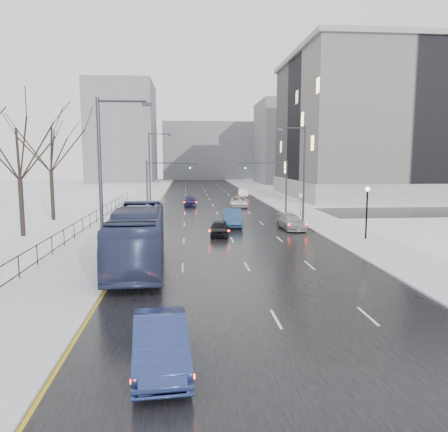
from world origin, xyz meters
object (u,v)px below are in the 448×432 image
object	(u,v)px
tree_park_e	(54,221)
sedan_right_far	(291,222)
sedan_center_near	(219,228)
sedan_center_far	(190,201)
lamppost_r_mid	(367,205)
sedan_right_near	(232,218)
streetlight_l_near	(105,179)
sedan_right_distant	(243,193)
streetlight_l_far	(151,167)
bus	(138,236)
streetlight_r_mid	(302,169)
no_uturn_sign	(301,198)
mast_signal_left	(156,181)
mast_signal_right	(278,180)
sedan_left_near	(160,343)
tree_park_d	(23,237)
sedan_right_cross	(239,202)

from	to	relation	value
tree_park_e	sedan_right_far	size ratio (longest dim) A/B	2.87
sedan_center_near	sedan_center_far	xyz separation A→B (m)	(-2.37, 24.20, 0.04)
lamppost_r_mid	sedan_right_far	distance (m)	8.01
sedan_right_near	streetlight_l_near	bearing A→B (deg)	-112.95
sedan_right_near	sedan_right_distant	bearing A→B (deg)	83.85
streetlight_l_far	bus	size ratio (longest dim) A/B	0.76
streetlight_r_mid	no_uturn_sign	bearing A→B (deg)	75.52
mast_signal_left	sedan_right_far	distance (m)	18.39
streetlight_r_mid	no_uturn_sign	world-z (taller)	streetlight_r_mid
mast_signal_right	sedan_left_near	distance (m)	40.74
lamppost_r_mid	sedan_left_near	distance (m)	26.09
sedan_center_far	sedan_right_distant	distance (m)	16.45
tree_park_e	sedan_center_near	bearing A→B (deg)	-32.26
streetlight_l_far	mast_signal_left	world-z (taller)	streetlight_l_far
tree_park_d	sedan_center_far	bearing A→B (deg)	58.04
tree_park_d	sedan_center_near	world-z (taller)	tree_park_d
streetlight_r_mid	sedan_right_cross	xyz separation A→B (m)	(-4.67, 15.41, -4.86)
sedan_right_near	streetlight_r_mid	bearing A→B (deg)	15.96
mast_signal_left	sedan_right_distant	bearing A→B (deg)	59.75
tree_park_d	mast_signal_right	world-z (taller)	mast_signal_right
tree_park_e	bus	size ratio (longest dim) A/B	1.03
streetlight_r_mid	sedan_right_near	bearing A→B (deg)	-167.07
streetlight_l_near	streetlight_r_mid	bearing A→B (deg)	50.76
bus	sedan_right_cross	bearing A→B (deg)	69.81
sedan_right_far	mast_signal_right	bearing A→B (deg)	80.97
tree_park_d	sedan_right_cross	world-z (taller)	tree_park_d
streetlight_l_far	sedan_right_distant	distance (m)	24.09
sedan_right_far	sedan_right_distant	size ratio (longest dim) A/B	1.11
sedan_center_far	sedan_right_distant	bearing A→B (deg)	55.48
streetlight_l_near	tree_park_e	bearing A→B (deg)	112.69
lamppost_r_mid	sedan_right_distant	size ratio (longest dim) A/B	1.01
mast_signal_right	sedan_right_cross	distance (m)	8.98
mast_signal_left	sedan_right_cross	bearing A→B (deg)	34.38
sedan_right_cross	streetlight_l_far	bearing A→B (deg)	-156.67
streetlight_l_far	sedan_center_near	xyz separation A→B (m)	(7.27, -18.92, -4.92)
mast_signal_left	sedan_right_near	xyz separation A→B (m)	(8.07, -9.70, -3.20)
mast_signal_left	lamppost_r_mid	bearing A→B (deg)	-44.48
lamppost_r_mid	mast_signal_right	size ratio (longest dim) A/B	0.66
lamppost_r_mid	bus	world-z (taller)	lamppost_r_mid
streetlight_l_far	sedan_left_near	distance (m)	43.23
no_uturn_sign	sedan_left_near	distance (m)	37.48
tree_park_d	tree_park_e	bearing A→B (deg)	92.29
sedan_left_near	sedan_right_near	world-z (taller)	sedan_right_near
tree_park_e	sedan_center_near	distance (m)	20.47
tree_park_e	no_uturn_sign	size ratio (longest dim) A/B	5.00
tree_park_d	sedan_left_near	size ratio (longest dim) A/B	2.55
no_uturn_sign	bus	size ratio (longest dim) A/B	0.21
tree_park_d	sedan_right_far	xyz separation A→B (m)	(24.00, 2.01, 0.72)
no_uturn_sign	sedan_center_far	world-z (taller)	no_uturn_sign
tree_park_e	sedan_center_far	distance (m)	19.99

